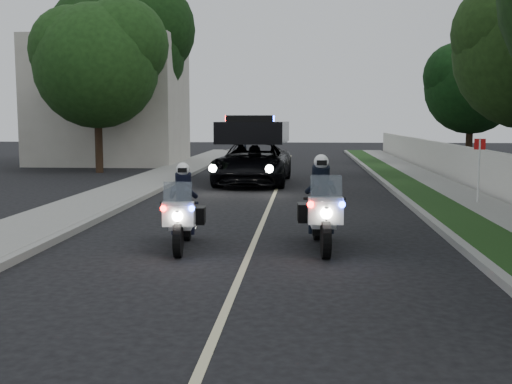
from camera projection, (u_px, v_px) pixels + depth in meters
ground at (232, 296)px, 8.99m from camera, size 120.00×120.00×0.00m
curb_right at (408, 202)px, 18.56m from camera, size 0.20×60.00×0.15m
grass_verge at (432, 202)px, 18.50m from camera, size 1.20×60.00×0.16m
sidewalk_right at (477, 203)px, 18.40m from camera, size 1.40×60.00×0.16m
curb_left at (138, 199)px, 19.21m from camera, size 0.20×60.00×0.15m
sidewalk_left at (103, 199)px, 19.29m from camera, size 2.00×60.00×0.16m
building_far at (110, 102)px, 35.12m from camera, size 8.00×6.00×7.00m
lane_marking at (271, 203)px, 18.89m from camera, size 0.12×50.00×0.01m
police_moto_left at (183, 248)px, 12.32m from camera, size 0.87×2.04×1.69m
police_moto_right at (321, 248)px, 12.30m from camera, size 0.91×2.23×1.85m
police_suv at (253, 184)px, 24.61m from camera, size 2.90×5.98×2.87m
bicycle at (241, 168)px, 32.23m from camera, size 0.66×1.70×0.88m
cyclist at (241, 168)px, 32.23m from camera, size 0.65×0.47×1.68m
sign_post at (477, 207)px, 17.98m from camera, size 0.40×0.40×2.05m
tree_right_e at (468, 167)px, 33.25m from camera, size 5.74×5.74×8.12m
tree_left_near at (100, 173)px, 29.73m from camera, size 6.17×6.17×9.71m
tree_left_far at (122, 164)px, 35.04m from camera, size 8.03×8.03×12.07m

